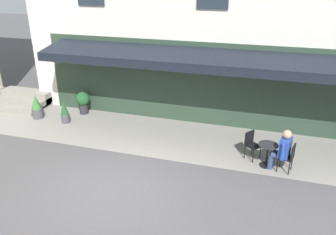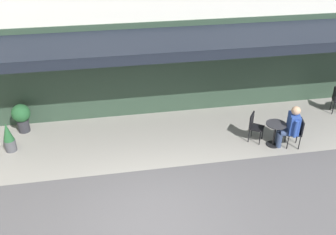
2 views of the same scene
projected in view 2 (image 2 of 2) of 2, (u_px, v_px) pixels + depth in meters
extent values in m
plane|color=#565456|center=(152.00, 218.00, 8.68)|extent=(70.00, 70.00, 0.00)
cube|color=gray|center=(237.00, 129.00, 12.07)|extent=(20.50, 3.20, 0.01)
cube|color=#2D4233|center=(219.00, 66.00, 12.57)|extent=(16.00, 0.06, 3.20)
cube|color=black|center=(229.00, 37.00, 11.25)|extent=(15.00, 1.70, 0.36)
cube|color=black|center=(238.00, 54.00, 10.66)|extent=(15.00, 0.04, 0.28)
cylinder|color=black|center=(333.00, 108.00, 12.82)|extent=(0.03, 0.03, 0.45)
cylinder|color=black|center=(331.00, 104.00, 13.11)|extent=(0.03, 0.03, 0.45)
cube|color=black|center=(335.00, 94.00, 12.73)|extent=(0.18, 0.39, 0.42)
cylinder|color=black|center=(273.00, 144.00, 11.28)|extent=(0.40, 0.40, 0.03)
cylinder|color=black|center=(274.00, 135.00, 11.11)|extent=(0.06, 0.06, 0.72)
cylinder|color=#2D2D33|center=(276.00, 124.00, 10.92)|extent=(0.60, 0.60, 0.03)
cylinder|color=black|center=(286.00, 136.00, 11.30)|extent=(0.03, 0.03, 0.45)
cylinder|color=black|center=(288.00, 142.00, 11.01)|extent=(0.03, 0.03, 0.45)
cylinder|color=black|center=(297.00, 137.00, 11.28)|extent=(0.03, 0.03, 0.45)
cylinder|color=black|center=(299.00, 143.00, 10.98)|extent=(0.03, 0.03, 0.45)
cube|color=black|center=(294.00, 133.00, 11.02)|extent=(0.49, 0.49, 0.04)
cube|color=black|center=(301.00, 126.00, 10.89)|extent=(0.14, 0.40, 0.42)
cylinder|color=black|center=(260.00, 138.00, 11.19)|extent=(0.03, 0.03, 0.45)
cylinder|color=black|center=(263.00, 133.00, 11.45)|extent=(0.03, 0.03, 0.45)
cylinder|color=black|center=(249.00, 136.00, 11.32)|extent=(0.03, 0.03, 0.45)
cylinder|color=black|center=(252.00, 131.00, 11.58)|extent=(0.03, 0.03, 0.45)
cube|color=black|center=(257.00, 128.00, 11.26)|extent=(0.56, 0.56, 0.04)
cube|color=black|center=(252.00, 120.00, 11.22)|extent=(0.27, 0.35, 0.42)
cylinder|color=navy|center=(278.00, 137.00, 11.25)|extent=(0.16, 0.16, 0.47)
cylinder|color=navy|center=(285.00, 130.00, 11.11)|extent=(0.38, 0.25, 0.16)
cylinder|color=navy|center=(279.00, 140.00, 11.08)|extent=(0.16, 0.16, 0.47)
cylinder|color=navy|center=(287.00, 133.00, 10.94)|extent=(0.38, 0.25, 0.16)
cube|color=#28479E|center=(294.00, 123.00, 10.87)|extent=(0.39, 0.54, 0.59)
sphere|color=tan|center=(296.00, 111.00, 10.65)|extent=(0.26, 0.26, 0.26)
cylinder|color=#28479E|center=(291.00, 119.00, 11.13)|extent=(0.10, 0.10, 0.52)
cylinder|color=#28479E|center=(296.00, 129.00, 10.62)|extent=(0.10, 0.10, 0.52)
cylinder|color=#4C4C51|center=(11.00, 145.00, 10.95)|extent=(0.32, 0.32, 0.36)
cone|color=#23562D|center=(7.00, 132.00, 10.72)|extent=(0.31, 0.31, 0.57)
cylinder|color=#2D2D33|center=(24.00, 126.00, 11.87)|extent=(0.36, 0.36, 0.42)
sphere|color=#23562D|center=(21.00, 113.00, 11.65)|extent=(0.58, 0.58, 0.58)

